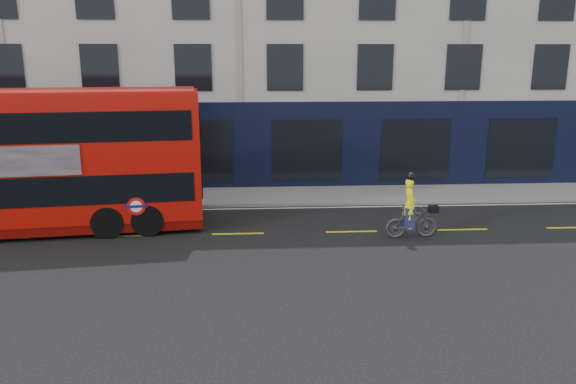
{
  "coord_description": "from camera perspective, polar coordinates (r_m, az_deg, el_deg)",
  "views": [
    {
      "loc": [
        0.66,
        -17.19,
        6.18
      ],
      "look_at": [
        1.77,
        1.71,
        1.43
      ],
      "focal_mm": 35.0,
      "sensor_mm": 36.0,
      "label": 1
    }
  ],
  "objects": [
    {
      "name": "cyclist",
      "position": [
        19.48,
        12.38,
        -2.41
      ],
      "size": [
        1.81,
        0.63,
        2.28
      ],
      "rotation": [
        0.0,
        0.0,
        0.05
      ],
      "color": "#45464A",
      "rests_on": "ground"
    },
    {
      "name": "building_terrace",
      "position": [
        30.17,
        -4.8,
        16.54
      ],
      "size": [
        50.0,
        10.07,
        15.0
      ],
      "color": "#B5B1AB",
      "rests_on": "ground"
    },
    {
      "name": "kerb",
      "position": [
        23.03,
        -4.87,
        -1.36
      ],
      "size": [
        60.0,
        0.12,
        0.13
      ],
      "primitive_type": "cube",
      "color": "gray",
      "rests_on": "ground"
    },
    {
      "name": "pavement",
      "position": [
        24.48,
        -4.79,
        -0.44
      ],
      "size": [
        60.0,
        3.0,
        0.12
      ],
      "primitive_type": "cube",
      "color": "gray",
      "rests_on": "ground"
    },
    {
      "name": "lane_dashes",
      "position": [
        19.7,
        -5.11,
        -4.24
      ],
      "size": [
        58.0,
        0.12,
        0.01
      ],
      "primitive_type": null,
      "color": "gold",
      "rests_on": "ground"
    },
    {
      "name": "ground",
      "position": [
        18.28,
        -5.24,
        -5.73
      ],
      "size": [
        120.0,
        120.0,
        0.0
      ],
      "primitive_type": "plane",
      "color": "black",
      "rests_on": "ground"
    },
    {
      "name": "bus",
      "position": [
        21.37,
        -25.31,
        2.88
      ],
      "size": [
        12.42,
        4.08,
        4.92
      ],
      "rotation": [
        0.0,
        0.0,
        0.11
      ],
      "color": "#AE0D06",
      "rests_on": "ground"
    },
    {
      "name": "road_edge_line",
      "position": [
        22.76,
        -4.89,
        -1.71
      ],
      "size": [
        58.0,
        0.1,
        0.01
      ],
      "primitive_type": "cube",
      "color": "silver",
      "rests_on": "ground"
    }
  ]
}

